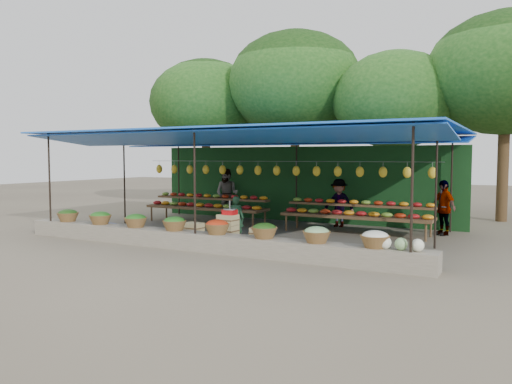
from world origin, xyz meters
The scene contains 16 objects.
ground centered at (0.00, 0.00, 0.00)m, with size 60.00×60.00×0.00m, color brown.
stone_curb centered at (0.00, -2.75, 0.20)m, with size 10.60×0.55×0.40m, color #6A6255.
stall_canopy centered at (0.00, 0.06, 2.68)m, with size 10.80×6.60×2.82m.
produce_baskets centered at (-0.10, -2.75, 0.56)m, with size 8.98×0.58×0.34m.
netting_backdrop centered at (0.00, 3.15, 1.25)m, with size 10.60×0.06×2.50m, color #1B4D1F.
tree_row centered at (0.50, 6.09, 4.70)m, with size 16.51×5.50×7.12m.
fruit_table_left centered at (-2.49, 1.35, 0.61)m, with size 4.21×0.95×0.93m.
fruit_table_right centered at (2.51, 1.35, 0.61)m, with size 4.21×0.95×0.93m.
crate_counter centered at (0.32, -2.04, 0.31)m, with size 2.38×0.38×0.77m.
weighing_scale centered at (0.41, -2.04, 0.85)m, with size 0.32×0.32×0.34m.
vendor_seated centered at (0.08, -1.18, 0.57)m, with size 0.42×0.27×1.15m, color #1B3D25.
customer_left centered at (-2.41, 2.46, 0.87)m, with size 0.85×0.66×1.75m, color slate.
customer_mid centered at (1.62, 2.47, 0.74)m, with size 0.96×0.55×1.48m, color slate.
customer_right centered at (4.68, 2.24, 0.76)m, with size 0.89×0.37×1.52m, color slate.
blue_crate_front centered at (-3.66, -2.22, 0.13)m, with size 0.45×0.32×0.27m, color navy.
blue_crate_back centered at (-3.75, -1.88, 0.14)m, with size 0.47×0.34×0.28m, color navy.
Camera 1 is at (6.54, -12.22, 2.14)m, focal length 35.00 mm.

